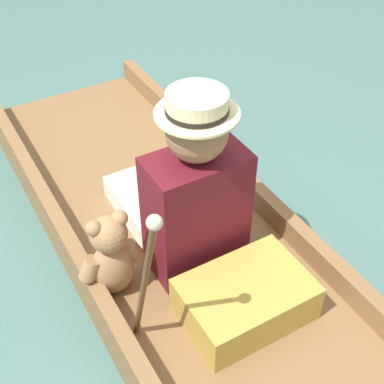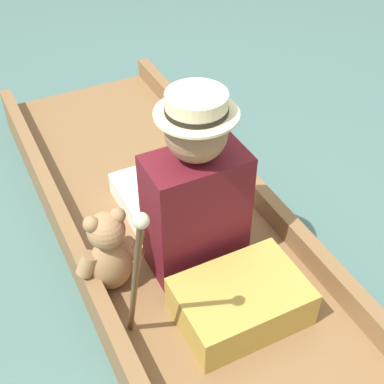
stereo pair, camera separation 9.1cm
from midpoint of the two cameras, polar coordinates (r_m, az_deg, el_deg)
name	(u,v)px [view 1 (the left image)]	position (r m, az deg, el deg)	size (l,w,h in m)	color
ground_plane	(177,260)	(2.42, -2.68, -7.26)	(16.00, 16.00, 0.00)	#476B66
punt_boat	(177,247)	(2.36, -2.75, -5.92)	(0.91, 2.82, 0.25)	brown
seat_cushion	(245,299)	(2.00, 4.39, -11.34)	(0.46, 0.32, 0.16)	#B7933D
seated_person	(186,194)	(2.07, -1.86, -0.26)	(0.38, 0.71, 0.78)	white
teddy_bear	(111,257)	(2.02, -9.89, -6.82)	(0.27, 0.16, 0.39)	#9E754C
wine_glass	(221,172)	(2.44, 2.02, 2.11)	(0.09, 0.09, 0.23)	silver
walking_cane	(146,275)	(1.60, -6.62, -8.84)	(0.04, 0.25, 0.76)	brown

